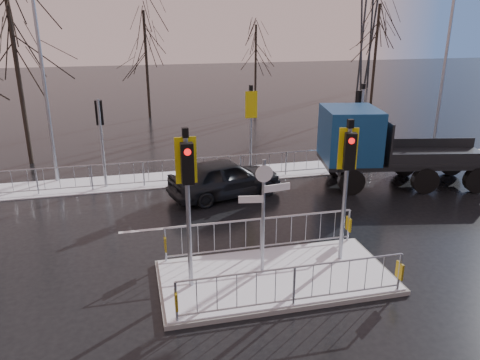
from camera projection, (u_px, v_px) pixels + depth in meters
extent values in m
plane|color=black|center=(275.00, 279.00, 12.20)|extent=(120.00, 120.00, 0.00)
cube|color=white|center=(215.00, 176.00, 20.09)|extent=(30.00, 2.00, 0.04)
cube|color=silver|center=(241.00, 221.00, 15.69)|extent=(8.00, 0.15, 0.01)
cube|color=slate|center=(275.00, 277.00, 12.18)|extent=(6.00, 3.00, 0.12)
cube|color=white|center=(275.00, 275.00, 12.15)|extent=(5.85, 2.85, 0.03)
cube|color=gold|center=(176.00, 300.00, 10.12)|extent=(0.05, 0.28, 0.42)
cube|color=gold|center=(400.00, 270.00, 11.30)|extent=(0.05, 0.28, 0.42)
cube|color=gold|center=(165.00, 244.00, 12.65)|extent=(0.05, 0.28, 0.42)
cube|color=gold|center=(349.00, 224.00, 13.84)|extent=(0.05, 0.28, 0.42)
cylinder|color=#9499A2|center=(188.00, 216.00, 11.05)|extent=(0.11, 0.11, 3.80)
cube|color=black|center=(187.00, 164.00, 10.44)|extent=(0.28, 0.22, 0.95)
cylinder|color=red|center=(187.00, 152.00, 10.24)|extent=(0.16, 0.04, 0.16)
cube|color=#D9C60C|center=(186.00, 160.00, 10.67)|extent=(0.50, 0.03, 1.10)
cube|color=black|center=(185.00, 133.00, 10.38)|extent=(0.14, 0.14, 0.22)
cylinder|color=#9499A2|center=(345.00, 197.00, 12.36)|extent=(0.11, 0.11, 3.70)
cube|color=black|center=(350.00, 151.00, 11.76)|extent=(0.33, 0.28, 0.95)
cylinder|color=red|center=(352.00, 141.00, 11.56)|extent=(0.16, 0.08, 0.16)
cube|color=#D9C60C|center=(348.00, 149.00, 12.00)|extent=(0.49, 0.16, 1.10)
cube|color=black|center=(350.00, 124.00, 11.71)|extent=(0.14, 0.14, 0.22)
cylinder|color=#9499A2|center=(263.00, 219.00, 11.77)|extent=(0.09, 0.09, 3.10)
cube|color=silver|center=(277.00, 188.00, 11.58)|extent=(0.70, 0.14, 0.18)
cube|color=silver|center=(251.00, 199.00, 11.51)|extent=(0.62, 0.15, 0.18)
cylinder|color=silver|center=(264.00, 174.00, 11.34)|extent=(0.44, 0.03, 0.44)
cylinder|color=#9499A2|center=(102.00, 144.00, 18.24)|extent=(0.11, 0.11, 3.50)
cube|color=black|center=(99.00, 113.00, 18.01)|extent=(0.28, 0.22, 0.95)
cylinder|color=red|center=(99.00, 104.00, 18.01)|extent=(0.16, 0.04, 0.16)
cylinder|color=#9499A2|center=(251.00, 134.00, 19.54)|extent=(0.11, 0.11, 3.60)
cube|color=black|center=(250.00, 104.00, 19.30)|extent=(0.28, 0.22, 0.95)
cylinder|color=red|center=(249.00, 96.00, 19.30)|extent=(0.16, 0.04, 0.16)
cube|color=#D9C60C|center=(251.00, 105.00, 19.07)|extent=(0.50, 0.03, 1.10)
cube|color=black|center=(251.00, 88.00, 18.91)|extent=(0.14, 0.14, 0.22)
cylinder|color=#9499A2|center=(360.00, 129.00, 20.66)|extent=(0.11, 0.11, 3.50)
cube|color=black|center=(359.00, 101.00, 20.42)|extent=(0.33, 0.28, 0.95)
cylinder|color=red|center=(358.00, 94.00, 20.41)|extent=(0.16, 0.08, 0.16)
cube|color=black|center=(363.00, 86.00, 20.05)|extent=(0.14, 0.14, 0.22)
imported|color=black|center=(225.00, 178.00, 17.64)|extent=(4.62, 2.79, 1.47)
cylinder|color=black|center=(351.00, 182.00, 17.90)|extent=(1.07, 0.50, 1.03)
cylinder|color=black|center=(338.00, 165.00, 19.93)|extent=(1.07, 0.50, 1.03)
cylinder|color=black|center=(425.00, 181.00, 18.01)|extent=(1.07, 0.50, 1.03)
cylinder|color=black|center=(404.00, 164.00, 20.04)|extent=(1.07, 0.50, 1.03)
cylinder|color=black|center=(477.00, 180.00, 18.09)|extent=(1.07, 0.50, 1.03)
cylinder|color=black|center=(451.00, 163.00, 20.12)|extent=(1.07, 0.50, 1.03)
cube|color=black|center=(405.00, 160.00, 18.85)|extent=(7.10, 3.63, 0.16)
cube|color=navy|center=(350.00, 134.00, 18.40)|extent=(2.49, 2.81, 2.05)
cube|color=black|center=(376.00, 124.00, 18.30)|extent=(0.44, 2.02, 1.13)
cube|color=#2D3033|center=(332.00, 162.00, 18.75)|extent=(0.58, 2.34, 0.36)
cube|color=black|center=(433.00, 157.00, 18.84)|extent=(4.90, 3.29, 0.12)
cube|color=black|center=(382.00, 137.00, 18.49)|extent=(0.56, 2.43, 1.54)
cylinder|color=black|center=(20.00, 84.00, 20.70)|extent=(0.20, 0.20, 7.36)
cylinder|color=black|center=(147.00, 66.00, 30.82)|extent=(0.19, 0.19, 6.90)
cylinder|color=black|center=(256.00, 67.00, 34.57)|extent=(0.16, 0.16, 5.98)
cylinder|color=black|center=(375.00, 59.00, 33.35)|extent=(0.20, 0.20, 7.36)
cylinder|color=#9499A2|center=(443.00, 75.00, 21.00)|extent=(0.14, 0.14, 8.00)
cylinder|color=#9499A2|center=(44.00, 82.00, 18.14)|extent=(0.14, 0.14, 8.20)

